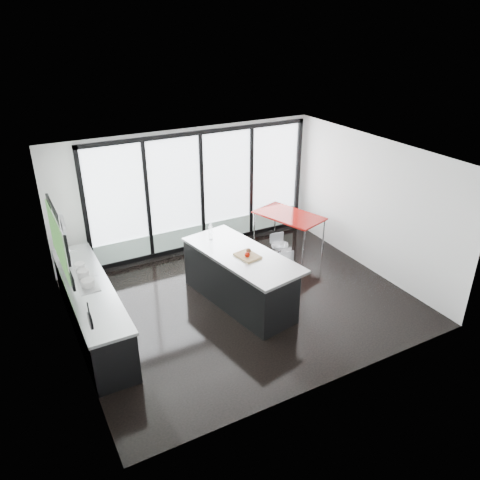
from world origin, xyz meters
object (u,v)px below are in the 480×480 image
bar_stool_near (289,282)px  bar_stool_far (279,258)px  island (238,278)px  red_table (288,231)px

bar_stool_near → bar_stool_far: size_ratio=1.08×
bar_stool_near → bar_stool_far: bar_stool_near is taller
island → red_table: size_ratio=1.71×
bar_stool_near → red_table: (1.21, 1.83, 0.06)m
island → bar_stool_far: bearing=25.1°
bar_stool_near → red_table: size_ratio=0.46×
island → red_table: island is taller
island → bar_stool_far: island is taller
island → bar_stool_near: island is taller
bar_stool_far → island: bearing=-151.4°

